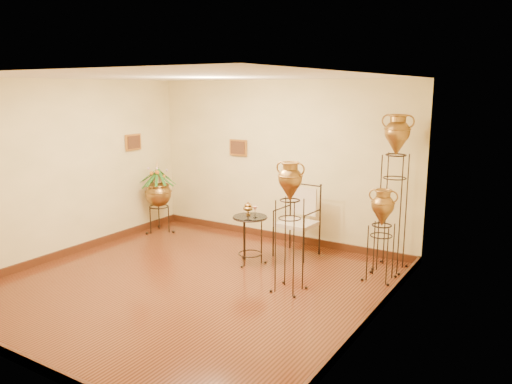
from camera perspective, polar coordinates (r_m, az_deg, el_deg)
The scene contains 8 objects.
ground at distance 7.07m, azimuth -7.41°, elevation -10.39°, with size 5.00×5.00×0.00m, color brown.
room_shell at distance 6.63m, azimuth -7.81°, elevation 3.66°, with size 5.02×5.02×2.81m.
amphora_tall at distance 7.52m, azimuth 15.48°, elevation 0.08°, with size 0.54×0.54×2.32m.
amphora_mid at distance 6.53m, azimuth 3.86°, elevation -3.94°, with size 0.47×0.47×1.76m.
amphora_short at distance 7.18m, azimuth 14.12°, elevation -4.73°, with size 0.49×0.49×1.32m.
planter_urn at distance 9.45m, azimuth -11.11°, elevation 0.14°, with size 0.95×0.95×1.41m.
armchair at distance 8.01m, azimuth 4.68°, elevation -3.31°, with size 0.68×0.64×1.15m.
side_table at distance 7.68m, azimuth -0.68°, elevation -5.37°, with size 0.54×0.54×0.95m.
Camera 1 is at (4.18, -5.05, 2.65)m, focal length 35.00 mm.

